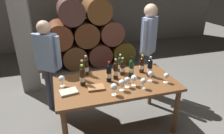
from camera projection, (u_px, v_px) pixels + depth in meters
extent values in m
plane|color=#66635E|center=(116.00, 125.00, 3.13)|extent=(14.00, 14.00, 0.00)
cube|color=gray|center=(75.00, 3.00, 6.22)|extent=(10.00, 0.24, 2.80)
cylinder|color=brown|center=(48.00, 56.00, 5.02)|extent=(0.60, 0.90, 0.60)
cylinder|color=brown|center=(74.00, 54.00, 5.19)|extent=(0.60, 0.90, 0.60)
cylinder|color=#592D21|center=(97.00, 51.00, 5.36)|extent=(0.60, 0.90, 0.60)
cylinder|color=#564313|center=(120.00, 49.00, 5.52)|extent=(0.60, 0.90, 0.60)
cylinder|color=brown|center=(59.00, 34.00, 4.89)|extent=(0.60, 0.90, 0.60)
cylinder|color=#582F18|center=(85.00, 32.00, 5.05)|extent=(0.60, 0.90, 0.60)
cylinder|color=brown|center=(108.00, 31.00, 5.22)|extent=(0.60, 0.90, 0.60)
cylinder|color=#52302A|center=(70.00, 11.00, 4.75)|extent=(0.60, 0.90, 0.60)
cylinder|color=brown|center=(96.00, 10.00, 4.91)|extent=(0.60, 0.90, 0.60)
cube|color=gray|center=(22.00, 26.00, 3.65)|extent=(0.32, 0.32, 2.60)
cube|color=brown|center=(116.00, 83.00, 2.82)|extent=(1.70, 0.90, 0.04)
cylinder|color=brown|center=(176.00, 112.00, 2.84)|extent=(0.07, 0.07, 0.72)
cylinder|color=brown|center=(61.00, 100.00, 3.12)|extent=(0.07, 0.07, 0.72)
cylinder|color=brown|center=(151.00, 86.00, 3.52)|extent=(0.07, 0.07, 0.72)
cylinder|color=#19381E|center=(131.00, 69.00, 2.96)|extent=(0.07, 0.07, 0.21)
sphere|color=#19381E|center=(132.00, 62.00, 2.92)|extent=(0.07, 0.07, 0.07)
cylinder|color=#19381E|center=(132.00, 60.00, 2.91)|extent=(0.03, 0.03, 0.07)
cylinder|color=black|center=(132.00, 58.00, 2.89)|extent=(0.03, 0.03, 0.02)
cylinder|color=silver|center=(131.00, 70.00, 2.97)|extent=(0.07, 0.07, 0.06)
cylinder|color=black|center=(109.00, 75.00, 2.80)|extent=(0.07, 0.07, 0.21)
sphere|color=black|center=(109.00, 67.00, 2.75)|extent=(0.07, 0.07, 0.07)
cylinder|color=black|center=(109.00, 65.00, 2.74)|extent=(0.03, 0.03, 0.07)
cylinder|color=#B21E23|center=(109.00, 62.00, 2.72)|extent=(0.03, 0.03, 0.02)
cylinder|color=silver|center=(109.00, 75.00, 2.80)|extent=(0.07, 0.07, 0.06)
cylinder|color=black|center=(150.00, 69.00, 2.95)|extent=(0.07, 0.07, 0.22)
sphere|color=black|center=(150.00, 62.00, 2.91)|extent=(0.07, 0.07, 0.07)
cylinder|color=black|center=(150.00, 60.00, 2.90)|extent=(0.03, 0.03, 0.07)
cylinder|color=silver|center=(151.00, 57.00, 2.88)|extent=(0.03, 0.03, 0.02)
cylinder|color=silver|center=(150.00, 70.00, 2.96)|extent=(0.07, 0.07, 0.07)
cylinder|color=black|center=(86.00, 68.00, 2.99)|extent=(0.07, 0.07, 0.22)
sphere|color=black|center=(86.00, 61.00, 2.94)|extent=(0.07, 0.07, 0.07)
cylinder|color=black|center=(86.00, 59.00, 2.93)|extent=(0.03, 0.03, 0.07)
cylinder|color=silver|center=(86.00, 56.00, 2.91)|extent=(0.03, 0.03, 0.02)
cylinder|color=silver|center=(86.00, 69.00, 3.00)|extent=(0.07, 0.07, 0.06)
cylinder|color=#19381E|center=(83.00, 73.00, 2.83)|extent=(0.07, 0.07, 0.22)
sphere|color=#19381E|center=(82.00, 66.00, 2.78)|extent=(0.07, 0.07, 0.07)
cylinder|color=#19381E|center=(82.00, 64.00, 2.77)|extent=(0.03, 0.03, 0.07)
cylinder|color=tan|center=(82.00, 61.00, 2.75)|extent=(0.03, 0.03, 0.02)
cylinder|color=silver|center=(83.00, 74.00, 2.83)|extent=(0.07, 0.07, 0.07)
cylinder|color=black|center=(116.00, 72.00, 2.87)|extent=(0.07, 0.07, 0.22)
sphere|color=black|center=(116.00, 65.00, 2.82)|extent=(0.07, 0.07, 0.07)
cylinder|color=black|center=(116.00, 63.00, 2.81)|extent=(0.03, 0.03, 0.07)
cylinder|color=tan|center=(116.00, 60.00, 2.79)|extent=(0.03, 0.03, 0.02)
cylinder|color=silver|center=(116.00, 73.00, 2.88)|extent=(0.07, 0.07, 0.07)
cylinder|color=#19381E|center=(120.00, 66.00, 3.10)|extent=(0.07, 0.07, 0.20)
sphere|color=#19381E|center=(120.00, 59.00, 3.06)|extent=(0.07, 0.07, 0.07)
cylinder|color=#19381E|center=(120.00, 58.00, 3.05)|extent=(0.03, 0.03, 0.06)
cylinder|color=silver|center=(120.00, 55.00, 3.03)|extent=(0.03, 0.03, 0.02)
cylinder|color=silver|center=(120.00, 66.00, 3.11)|extent=(0.07, 0.07, 0.06)
cylinder|color=black|center=(122.00, 69.00, 3.00)|extent=(0.07, 0.07, 0.19)
sphere|color=black|center=(123.00, 63.00, 2.96)|extent=(0.07, 0.07, 0.07)
cylinder|color=black|center=(123.00, 61.00, 2.95)|extent=(0.03, 0.03, 0.06)
cylinder|color=tan|center=(123.00, 58.00, 2.93)|extent=(0.03, 0.03, 0.02)
cylinder|color=silver|center=(122.00, 69.00, 3.00)|extent=(0.07, 0.07, 0.06)
cylinder|color=black|center=(142.00, 66.00, 3.08)|extent=(0.07, 0.07, 0.20)
sphere|color=black|center=(142.00, 60.00, 3.03)|extent=(0.07, 0.07, 0.07)
cylinder|color=black|center=(142.00, 58.00, 3.02)|extent=(0.03, 0.03, 0.06)
cylinder|color=gold|center=(142.00, 56.00, 3.00)|extent=(0.03, 0.03, 0.02)
cylinder|color=silver|center=(142.00, 67.00, 3.08)|extent=(0.07, 0.07, 0.06)
cylinder|color=black|center=(83.00, 78.00, 2.70)|extent=(0.07, 0.07, 0.21)
sphere|color=black|center=(82.00, 71.00, 2.65)|extent=(0.07, 0.07, 0.07)
cylinder|color=black|center=(82.00, 69.00, 2.64)|extent=(0.03, 0.03, 0.07)
cylinder|color=gold|center=(82.00, 66.00, 2.62)|extent=(0.03, 0.03, 0.02)
cylinder|color=silver|center=(83.00, 79.00, 2.70)|extent=(0.07, 0.07, 0.06)
cylinder|color=white|center=(150.00, 81.00, 2.85)|extent=(0.06, 0.06, 0.00)
cylinder|color=white|center=(150.00, 78.00, 2.84)|extent=(0.01, 0.01, 0.07)
sphere|color=white|center=(151.00, 74.00, 2.81)|extent=(0.08, 0.08, 0.08)
cylinder|color=white|center=(134.00, 85.00, 2.73)|extent=(0.06, 0.06, 0.00)
cylinder|color=white|center=(134.00, 83.00, 2.71)|extent=(0.01, 0.01, 0.07)
sphere|color=white|center=(134.00, 78.00, 2.68)|extent=(0.08, 0.08, 0.08)
cylinder|color=white|center=(143.00, 88.00, 2.66)|extent=(0.06, 0.06, 0.00)
cylinder|color=white|center=(143.00, 86.00, 2.64)|extent=(0.01, 0.01, 0.07)
sphere|color=white|center=(143.00, 81.00, 2.61)|extent=(0.08, 0.08, 0.08)
cylinder|color=white|center=(166.00, 82.00, 2.81)|extent=(0.06, 0.06, 0.00)
cylinder|color=white|center=(166.00, 80.00, 2.79)|extent=(0.01, 0.01, 0.07)
sphere|color=white|center=(166.00, 75.00, 2.77)|extent=(0.07, 0.07, 0.07)
cylinder|color=white|center=(122.00, 90.00, 2.61)|extent=(0.06, 0.06, 0.00)
cylinder|color=white|center=(122.00, 88.00, 2.59)|extent=(0.01, 0.01, 0.07)
sphere|color=white|center=(122.00, 83.00, 2.57)|extent=(0.08, 0.08, 0.08)
cylinder|color=white|center=(114.00, 95.00, 2.51)|extent=(0.06, 0.06, 0.00)
cylinder|color=white|center=(114.00, 92.00, 2.50)|extent=(0.01, 0.01, 0.07)
sphere|color=white|center=(114.00, 87.00, 2.46)|extent=(0.09, 0.09, 0.09)
cylinder|color=white|center=(62.00, 86.00, 2.71)|extent=(0.06, 0.06, 0.00)
cylinder|color=white|center=(62.00, 83.00, 2.69)|extent=(0.01, 0.01, 0.07)
sphere|color=white|center=(62.00, 79.00, 2.66)|extent=(0.09, 0.09, 0.09)
cylinder|color=white|center=(127.00, 87.00, 2.69)|extent=(0.06, 0.06, 0.00)
cylinder|color=white|center=(127.00, 84.00, 2.67)|extent=(0.01, 0.01, 0.07)
sphere|color=white|center=(127.00, 80.00, 2.65)|extent=(0.07, 0.07, 0.07)
cube|color=#B2A893|center=(69.00, 92.00, 2.55)|extent=(0.24, 0.19, 0.03)
cube|color=#936038|center=(96.00, 88.00, 2.65)|extent=(0.23, 0.17, 0.03)
cylinder|color=#383842|center=(147.00, 73.00, 3.87)|extent=(0.11, 0.11, 0.85)
cylinder|color=#383842|center=(145.00, 75.00, 3.79)|extent=(0.11, 0.11, 0.85)
cube|color=#8499BC|center=(149.00, 35.00, 3.53)|extent=(0.36, 0.35, 0.64)
cylinder|color=#8499BC|center=(153.00, 31.00, 3.68)|extent=(0.08, 0.08, 0.54)
cylinder|color=#8499BC|center=(144.00, 36.00, 3.35)|extent=(0.08, 0.08, 0.54)
sphere|color=tan|center=(151.00, 11.00, 3.35)|extent=(0.23, 0.23, 0.23)
cylinder|color=#383842|center=(50.00, 89.00, 3.38)|extent=(0.11, 0.11, 0.77)
cylinder|color=#383842|center=(55.00, 90.00, 3.34)|extent=(0.11, 0.11, 0.77)
cube|color=#8499BC|center=(47.00, 52.00, 3.09)|extent=(0.36, 0.34, 0.58)
cylinder|color=#8499BC|center=(36.00, 49.00, 3.15)|extent=(0.08, 0.08, 0.49)
cylinder|color=#8499BC|center=(58.00, 52.00, 3.00)|extent=(0.08, 0.08, 0.49)
sphere|color=tan|center=(43.00, 28.00, 2.93)|extent=(0.21, 0.21, 0.21)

